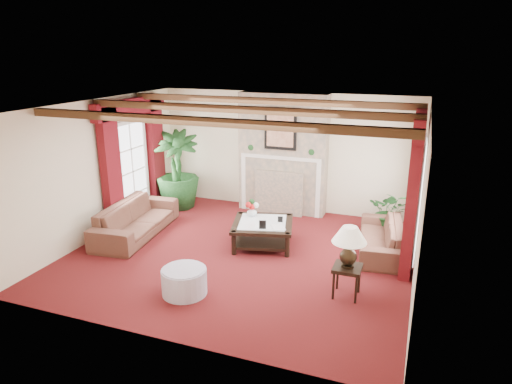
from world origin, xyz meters
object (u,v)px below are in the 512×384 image
at_px(side_table, 347,281).
at_px(ottoman, 184,282).
at_px(sofa_right, 381,232).
at_px(potted_palm, 178,186).
at_px(coffee_table, 263,234).
at_px(sofa_left, 136,214).

bearing_deg(side_table, ottoman, -161.33).
bearing_deg(sofa_right, side_table, -16.43).
bearing_deg(potted_palm, side_table, -31.68).
relative_size(sofa_right, potted_palm, 0.94).
bearing_deg(coffee_table, sofa_left, 174.28).
bearing_deg(side_table, potted_palm, 148.32).
bearing_deg(coffee_table, ottoman, -118.01).
xyz_separation_m(potted_palm, coffee_table, (2.61, -1.38, -0.28)).
relative_size(coffee_table, side_table, 2.27).
height_order(sofa_left, ottoman, sofa_left).
bearing_deg(potted_palm, sofa_right, -10.53).
relative_size(sofa_left, ottoman, 3.32).
height_order(sofa_left, coffee_table, sofa_left).
relative_size(side_table, ottoman, 0.71).
bearing_deg(sofa_right, potted_palm, -107.04).
relative_size(sofa_right, coffee_table, 1.75).
distance_m(sofa_left, ottoman, 2.71).
height_order(coffee_table, side_table, side_table).
xyz_separation_m(potted_palm, side_table, (4.44, -2.74, -0.26)).
distance_m(sofa_left, sofa_right, 4.81).
relative_size(sofa_right, side_table, 3.98).
xyz_separation_m(sofa_left, potted_palm, (-0.04, 1.78, 0.07)).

